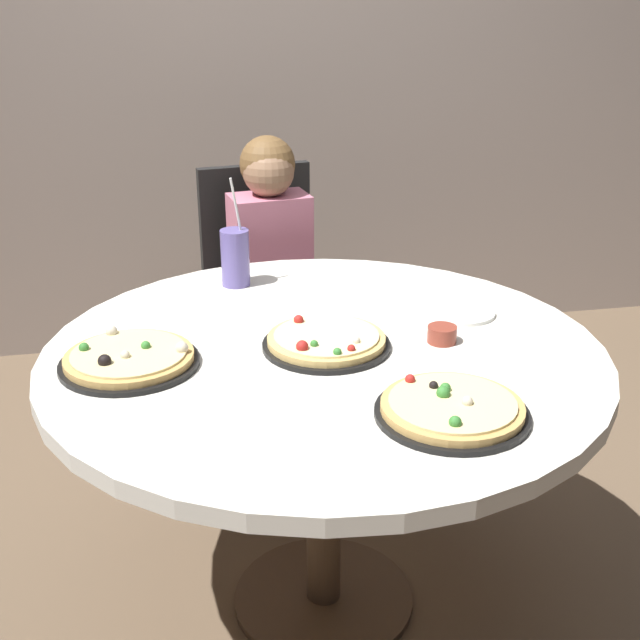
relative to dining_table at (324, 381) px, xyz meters
The scene contains 11 objects.
ground_plane 0.66m from the dining_table, ahead, with size 8.00×8.00×0.00m, color brown.
wall_with_window 2.02m from the dining_table, 89.95° to the left, with size 5.20×0.14×2.90m.
dining_table is the anchor object (origin of this frame).
chair_wooden 1.04m from the dining_table, 90.70° to the left, with size 0.45×0.45×0.95m.
diner_child 0.87m from the dining_table, 89.30° to the left, with size 0.30×0.43×1.08m.
pizza_veggie 0.10m from the dining_table, ahead, with size 0.30×0.30×0.05m.
pizza_cheese 0.46m from the dining_table, behind, with size 0.31×0.31×0.05m.
pizza_pepperoni 0.42m from the dining_table, 63.61° to the right, with size 0.31×0.31×0.05m.
soda_cup 0.52m from the dining_table, 108.72° to the left, with size 0.08×0.08×0.31m.
sauce_bowl 0.30m from the dining_table, ahead, with size 0.07×0.07×0.04m, color brown.
plate_small 0.42m from the dining_table, 19.68° to the left, with size 0.18×0.18×0.01m, color white.
Camera 1 is at (-0.35, -1.72, 1.55)m, focal length 46.19 mm.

